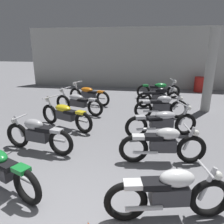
{
  "coord_description": "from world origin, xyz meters",
  "views": [
    {
      "loc": [
        1.13,
        -2.1,
        2.58
      ],
      "look_at": [
        0.0,
        4.26,
        0.55
      ],
      "focal_mm": 34.36,
      "sensor_mm": 36.0,
      "label": 1
    }
  ],
  "objects": [
    {
      "name": "oil_drum",
      "position": [
        3.93,
        10.72,
        0.43
      ],
      "size": [
        0.59,
        0.59,
        0.85
      ],
      "color": "red",
      "rests_on": "ground"
    },
    {
      "name": "motorcycle_left_row_1",
      "position": [
        -1.55,
        2.41,
        0.46
      ],
      "size": [
        1.96,
        0.55,
        0.88
      ],
      "color": "black",
      "rests_on": "ground"
    },
    {
      "name": "motorcycle_right_row_1",
      "position": [
        1.5,
        2.38,
        0.46
      ],
      "size": [
        1.96,
        0.59,
        0.88
      ],
      "color": "black",
      "rests_on": "ground"
    },
    {
      "name": "motorcycle_left_row_2",
      "position": [
        -1.48,
        4.04,
        0.45
      ],
      "size": [
        2.04,
        1.04,
        0.97
      ],
      "color": "black",
      "rests_on": "ground"
    },
    {
      "name": "back_wall",
      "position": [
        0.0,
        11.39,
        1.8
      ],
      "size": [
        13.09,
        0.24,
        3.6
      ],
      "primitive_type": "cube",
      "color": "#B2B2AD",
      "rests_on": "ground"
    },
    {
      "name": "motorcycle_left_row_0",
      "position": [
        -1.49,
        0.91,
        0.45
      ],
      "size": [
        2.05,
        1.01,
        0.97
      ],
      "color": "black",
      "rests_on": "ground"
    },
    {
      "name": "support_pillar",
      "position": [
        3.41,
        6.82,
        1.6
      ],
      "size": [
        0.36,
        0.36,
        3.2
      ],
      "primitive_type": "cylinder",
      "color": "#B2B2AD",
      "rests_on": "ground"
    },
    {
      "name": "motorcycle_right_row_2",
      "position": [
        1.54,
        3.88,
        0.45
      ],
      "size": [
        2.09,
        0.94,
        0.97
      ],
      "color": "black",
      "rests_on": "ground"
    },
    {
      "name": "motorcycle_left_row_4",
      "position": [
        -1.56,
        7.01,
        0.45
      ],
      "size": [
        2.08,
        0.95,
        0.97
      ],
      "color": "black",
      "rests_on": "ground"
    },
    {
      "name": "motorcycle_left_row_3",
      "position": [
        -1.56,
        5.57,
        0.45
      ],
      "size": [
        2.11,
        0.87,
        0.97
      ],
      "color": "black",
      "rests_on": "ground"
    },
    {
      "name": "motorcycle_right_row_5",
      "position": [
        1.59,
        8.74,
        0.45
      ],
      "size": [
        2.17,
        0.68,
        0.97
      ],
      "color": "black",
      "rests_on": "ground"
    },
    {
      "name": "motorcycle_right_row_4",
      "position": [
        1.56,
        7.07,
        0.46
      ],
      "size": [
        1.91,
        0.76,
        0.88
      ],
      "color": "black",
      "rests_on": "ground"
    },
    {
      "name": "motorcycle_right_row_0",
      "position": [
        1.51,
        0.7,
        0.46
      ],
      "size": [
        1.94,
        0.67,
        0.88
      ],
      "color": "black",
      "rests_on": "ground"
    },
    {
      "name": "motorcycle_right_row_3",
      "position": [
        1.59,
        5.55,
        0.46
      ],
      "size": [
        1.95,
        0.66,
        0.88
      ],
      "color": "black",
      "rests_on": "ground"
    }
  ]
}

